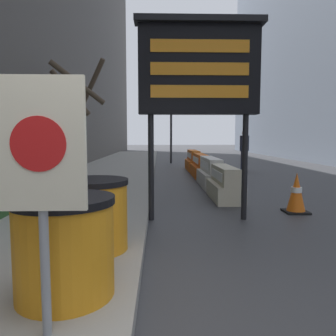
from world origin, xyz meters
The scene contains 14 objects.
hedge_strip centered at (-2.77, 4.73, 0.53)m, with size 0.90×6.74×0.74m.
bare_tree centered at (-2.39, 8.37, 1.95)m, with size 1.61×2.16×3.81m.
barrel_drum_foreground centered at (-0.58, 0.55, 0.57)m, with size 0.82×0.82×0.82m.
barrel_drum_middle centered at (-0.57, 1.65, 0.57)m, with size 0.82×0.82×0.82m.
warning_sign centered at (-0.55, -0.01, 1.30)m, with size 0.57×0.08×1.67m.
message_board centered at (0.87, 3.60, 2.58)m, with size 2.17×0.36×3.42m.
jersey_barrier_cream centered at (1.72, 5.47, 0.34)m, with size 0.61×1.66×0.78m.
jersey_barrier_white centered at (1.72, 7.59, 0.37)m, with size 0.60×2.11×0.85m.
jersey_barrier_orange_far centered at (1.72, 9.98, 0.37)m, with size 0.58×2.12×0.84m.
jersey_barrier_orange_near centered at (1.72, 12.41, 0.38)m, with size 0.59×2.18×0.87m.
traffic_cone_near centered at (2.83, 4.09, 0.38)m, with size 0.44×0.44×0.78m.
traffic_cone_mid centered at (1.83, 11.23, 0.32)m, with size 0.36×0.36×0.65m.
traffic_light_near_curb centered at (0.87, 16.06, 2.64)m, with size 0.28×0.44×3.63m.
pedestrian_worker centered at (3.93, 12.16, 1.04)m, with size 0.47×0.54×1.76m.
Camera 1 is at (0.18, -2.05, 1.45)m, focal length 35.00 mm.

